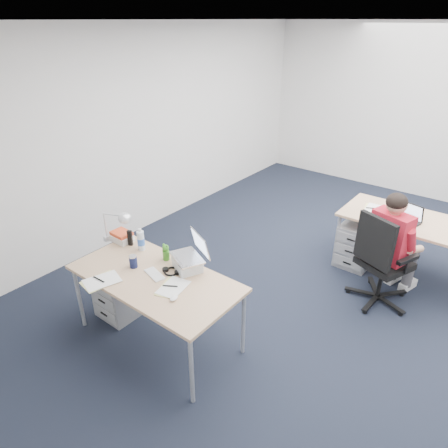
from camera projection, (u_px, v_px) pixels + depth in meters
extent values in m
plane|color=black|center=(341.00, 290.00, 4.64)|extent=(7.00, 7.00, 0.00)
cube|color=silver|center=(441.00, 116.00, 6.45)|extent=(6.00, 0.02, 2.80)
cube|color=silver|center=(20.00, 426.00, 1.55)|extent=(6.00, 0.02, 2.80)
cube|color=silver|center=(153.00, 131.00, 5.64)|extent=(0.02, 7.00, 2.80)
cube|color=white|center=(385.00, 20.00, 3.36)|extent=(6.00, 7.00, 0.01)
cube|color=tan|center=(155.00, 278.00, 3.62)|extent=(1.60, 0.80, 0.03)
cylinder|color=#B7BABC|center=(79.00, 297.00, 3.95)|extent=(0.04, 0.04, 0.70)
cylinder|color=#B7BABC|center=(192.00, 371.00, 3.13)|extent=(0.04, 0.04, 0.70)
cylinder|color=#B7BABC|center=(134.00, 267.00, 4.44)|extent=(0.04, 0.04, 0.70)
cylinder|color=#B7BABC|center=(243.00, 323.00, 3.62)|extent=(0.04, 0.04, 0.70)
cube|color=tan|center=(414.00, 221.00, 4.63)|extent=(1.60, 0.80, 0.03)
cylinder|color=#B7BABC|center=(336.00, 240.00, 4.97)|extent=(0.04, 0.04, 0.70)
cylinder|color=#B7BABC|center=(358.00, 221.00, 5.46)|extent=(0.04, 0.04, 0.70)
cylinder|color=black|center=(381.00, 280.00, 4.37)|extent=(0.05, 0.05, 0.42)
cube|color=black|center=(384.00, 263.00, 4.27)|extent=(0.60, 0.60, 0.07)
cube|color=black|center=(375.00, 241.00, 4.02)|extent=(0.43, 0.21, 0.52)
cube|color=red|center=(390.00, 237.00, 4.14)|extent=(0.43, 0.31, 0.54)
sphere|color=tan|center=(397.00, 204.00, 3.97)|extent=(0.21, 0.21, 0.21)
cube|color=gray|center=(123.00, 290.00, 4.19)|extent=(0.40, 0.50, 0.55)
cube|color=gray|center=(357.00, 244.00, 5.04)|extent=(0.40, 0.50, 0.55)
cube|color=white|center=(154.00, 274.00, 3.63)|extent=(0.26, 0.16, 0.01)
ellipsoid|color=white|center=(174.00, 298.00, 3.31)|extent=(0.06, 0.09, 0.03)
cylinder|color=#141B41|center=(133.00, 261.00, 3.73)|extent=(0.08, 0.08, 0.12)
cylinder|color=silver|center=(141.00, 239.00, 3.98)|extent=(0.09, 0.09, 0.24)
cube|color=silver|center=(122.00, 236.00, 4.17)|extent=(0.26, 0.22, 0.10)
cube|color=black|center=(130.00, 238.00, 4.08)|extent=(0.05, 0.04, 0.17)
cube|color=#DBD97F|center=(100.00, 281.00, 3.54)|extent=(0.28, 0.35, 0.01)
cube|color=#DBD97F|center=(172.00, 288.00, 3.46)|extent=(0.26, 0.32, 0.01)
cube|color=white|center=(374.00, 210.00, 4.87)|extent=(0.26, 0.34, 0.01)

